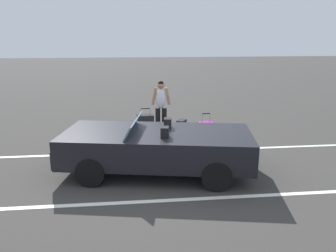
% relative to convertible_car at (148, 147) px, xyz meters
% --- Properties ---
extents(ground_plane, '(80.00, 80.00, 0.00)m').
position_rel_convertible_car_xyz_m(ground_plane, '(-0.21, 0.04, -0.59)').
color(ground_plane, '#383533').
extents(lot_line_near, '(18.00, 0.12, 0.01)m').
position_rel_convertible_car_xyz_m(lot_line_near, '(-0.21, -1.30, -0.59)').
color(lot_line_near, silver).
rests_on(lot_line_near, ground_plane).
extents(lot_line_mid, '(18.00, 0.12, 0.01)m').
position_rel_convertible_car_xyz_m(lot_line_mid, '(-0.21, 1.40, -0.59)').
color(lot_line_mid, silver).
rests_on(lot_line_mid, ground_plane).
extents(convertible_car, '(4.39, 2.49, 1.24)m').
position_rel_convertible_car_xyz_m(convertible_car, '(0.00, 0.00, 0.00)').
color(convertible_car, black).
rests_on(convertible_car, ground_plane).
extents(suitcase_large_black, '(0.50, 0.34, 0.96)m').
position_rel_convertible_car_xyz_m(suitcase_large_black, '(-0.05, -2.44, -0.22)').
color(suitcase_large_black, black).
rests_on(suitcase_large_black, ground_plane).
extents(suitcase_medium_bright, '(0.41, 0.25, 0.89)m').
position_rel_convertible_car_xyz_m(suitcase_medium_bright, '(-1.72, -1.89, -0.28)').
color(suitcase_medium_bright, '#991E8C').
rests_on(suitcase_medium_bright, ground_plane).
extents(suitcase_small_carryon, '(0.36, 0.39, 0.50)m').
position_rel_convertible_car_xyz_m(suitcase_small_carryon, '(-1.16, -2.66, -0.34)').
color(suitcase_small_carryon, black).
rests_on(suitcase_small_carryon, ground_plane).
extents(duffel_bag, '(0.67, 0.66, 0.34)m').
position_rel_convertible_car_xyz_m(duffel_bag, '(-0.77, -1.75, -0.43)').
color(duffel_bag, red).
rests_on(duffel_bag, ground_plane).
extents(traveler_person, '(0.61, 0.26, 1.65)m').
position_rel_convertible_car_xyz_m(traveler_person, '(-0.56, -2.96, 0.34)').
color(traveler_person, black).
rests_on(traveler_person, ground_plane).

